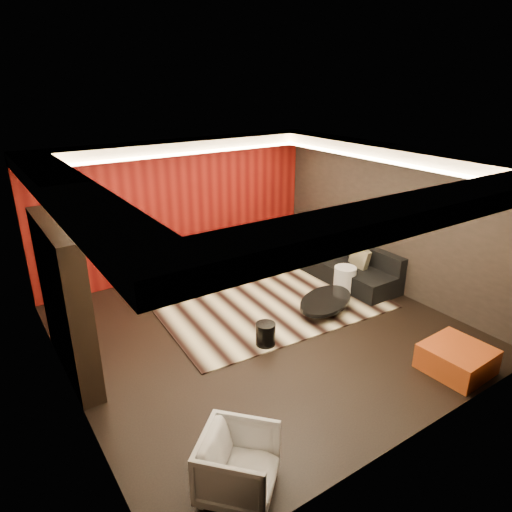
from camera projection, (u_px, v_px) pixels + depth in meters
floor at (261, 329)px, 7.63m from camera, size 6.00×6.00×0.02m
ceiling at (262, 160)px, 6.59m from camera, size 6.00×6.00×0.02m
wall_back at (179, 208)px, 9.43m from camera, size 6.00×0.02×2.80m
wall_left at (58, 300)px, 5.55m from camera, size 0.02×6.00×2.80m
wall_right at (392, 219)px, 8.67m from camera, size 0.02×6.00×2.80m
red_feature_wall at (180, 208)px, 9.40m from camera, size 5.98×0.05×2.78m
soffit_back at (182, 146)px, 8.72m from camera, size 6.00×0.60×0.22m
soffit_front at (415, 211)px, 4.55m from camera, size 6.00×0.60×0.22m
soffit_left at (69, 193)px, 5.24m from camera, size 0.60×4.80×0.22m
soffit_right at (388, 152)px, 8.04m from camera, size 0.60×4.80×0.22m
cove_back at (190, 153)px, 8.49m from camera, size 4.80×0.08×0.04m
cove_front at (388, 212)px, 4.85m from camera, size 4.80×0.08×0.04m
cove_left at (99, 197)px, 5.45m from camera, size 0.08×4.80×0.04m
cove_right at (374, 159)px, 7.89m from camera, size 0.08×4.80×0.04m
tv_surround at (64, 300)px, 6.21m from camera, size 0.30×2.00×2.20m
tv_screen at (73, 274)px, 6.16m from camera, size 0.04×1.30×0.80m
tv_shelf at (81, 323)px, 6.44m from camera, size 0.04×1.60×0.04m
rug at (266, 300)px, 8.59m from camera, size 4.17×3.23×0.02m
coffee_table at (325, 305)px, 8.16m from camera, size 1.72×1.72×0.22m
drum_stool at (266, 334)px, 7.10m from camera, size 0.38×0.38×0.36m
striped_pouf at (152, 289)px, 8.58m from camera, size 0.86×0.86×0.37m
white_side_table at (345, 280)px, 8.82m from camera, size 0.43×0.43×0.53m
orange_ottoman at (457, 359)px, 6.50m from camera, size 0.88×0.88×0.38m
armchair at (238, 465)px, 4.54m from camera, size 1.05×1.05×0.69m
sectional_sofa at (278, 258)px, 9.87m from camera, size 3.65×3.50×0.75m
throw_pillows at (266, 243)px, 9.74m from camera, size 2.84×2.76×0.50m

